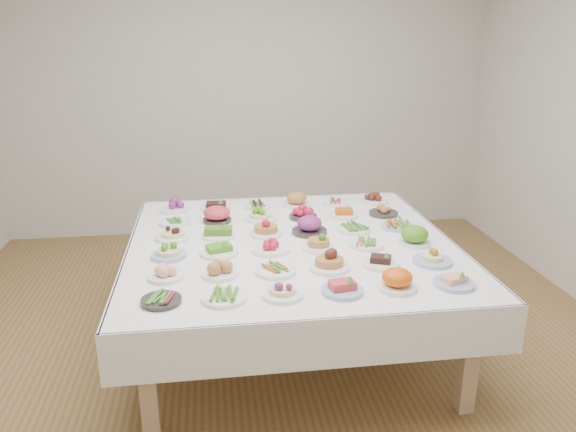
{
  "coord_description": "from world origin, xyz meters",
  "views": [
    {
      "loc": [
        -0.4,
        -3.33,
        2.07
      ],
      "look_at": [
        0.11,
        0.24,
        0.88
      ],
      "focal_mm": 35.0,
      "sensor_mm": 36.0,
      "label": 1
    }
  ],
  "objects": [
    {
      "name": "room_envelope",
      "position": [
        0.0,
        0.0,
        1.83
      ],
      "size": [
        5.02,
        5.02,
        2.81
      ],
      "color": "olive",
      "rests_on": "ground"
    },
    {
      "name": "display_table",
      "position": [
        0.11,
        0.09,
        0.68
      ],
      "size": [
        2.13,
        2.13,
        0.75
      ],
      "color": "white",
      "rests_on": "ground"
    },
    {
      "name": "dish_0",
      "position": [
        -0.67,
        -0.68,
        0.77
      ],
      "size": [
        0.21,
        0.21,
        0.05
      ],
      "color": "#2E2B29",
      "rests_on": "display_table"
    },
    {
      "name": "dish_1",
      "position": [
        -0.35,
        -0.69,
        0.77
      ],
      "size": [
        0.23,
        0.23,
        0.05
      ],
      "color": "white",
      "rests_on": "display_table"
    },
    {
      "name": "dish_2",
      "position": [
        -0.05,
        -0.69,
        0.8
      ],
      "size": [
        0.22,
        0.22,
        0.11
      ],
      "color": "white",
      "rests_on": "display_table"
    },
    {
      "name": "dish_3",
      "position": [
        0.27,
        -0.7,
        0.79
      ],
      "size": [
        0.22,
        0.22,
        0.09
      ],
      "color": "#4C66B2",
      "rests_on": "display_table"
    },
    {
      "name": "dish_4",
      "position": [
        0.57,
        -0.69,
        0.81
      ],
      "size": [
        0.22,
        0.22,
        0.12
      ],
      "color": "white",
      "rests_on": "display_table"
    },
    {
      "name": "dish_5",
      "position": [
        0.89,
        -0.7,
        0.78
      ],
      "size": [
        0.22,
        0.22,
        0.09
      ],
      "color": "#4C66B2",
      "rests_on": "display_table"
    },
    {
      "name": "dish_6",
      "position": [
        -0.67,
        -0.38,
        0.78
      ],
      "size": [
        0.2,
        0.2,
        0.08
      ],
      "color": "white",
      "rests_on": "display_table"
    },
    {
      "name": "dish_7",
      "position": [
        -0.37,
        -0.38,
        0.79
      ],
      "size": [
        0.21,
        0.21,
        0.1
      ],
      "color": "white",
      "rests_on": "display_table"
    },
    {
      "name": "dish_8",
      "position": [
        -0.05,
        -0.39,
        0.77
      ],
      "size": [
        0.24,
        0.24,
        0.05
      ],
      "color": "white",
      "rests_on": "display_table"
    },
    {
      "name": "dish_9",
      "position": [
        0.27,
        -0.38,
        0.82
      ],
      "size": [
        0.23,
        0.23,
        0.15
      ],
      "color": "white",
      "rests_on": "display_table"
    },
    {
      "name": "dish_10",
      "position": [
        0.58,
        -0.37,
        0.78
      ],
      "size": [
        0.22,
        0.22,
        0.08
      ],
      "color": "white",
      "rests_on": "display_table"
    },
    {
      "name": "dish_11",
      "position": [
        0.9,
        -0.38,
        0.8
      ],
      "size": [
        0.23,
        0.23,
        0.11
      ],
      "color": "#4C66B2",
      "rests_on": "display_table"
    },
    {
      "name": "dish_12",
      "position": [
        -0.67,
        -0.07,
        0.81
      ],
      "size": [
        0.21,
        0.21,
        0.12
      ],
      "color": "#4C66B2",
      "rests_on": "display_table"
    },
    {
      "name": "dish_13",
      "position": [
        -0.36,
        -0.06,
        0.79
      ],
      "size": [
        0.23,
        0.23,
        0.1
      ],
      "color": "white",
      "rests_on": "display_table"
    },
    {
      "name": "dish_14",
      "position": [
        -0.04,
        -0.06,
        0.79
      ],
      "size": [
        0.24,
        0.24,
        0.09
      ],
      "color": "white",
      "rests_on": "display_table"
    },
    {
      "name": "dish_15",
      "position": [
        0.27,
        -0.06,
        0.79
      ],
      "size": [
        0.2,
        0.2,
        0.11
      ],
      "color": "white",
      "rests_on": "display_table"
    },
    {
      "name": "dish_16",
      "position": [
        0.58,
        -0.06,
        0.77
      ],
      "size": [
        0.22,
        0.22,
        0.05
      ],
      "color": "white",
      "rests_on": "display_table"
    },
    {
      "name": "dish_17",
      "position": [
        0.9,
        -0.07,
        0.81
      ],
      "size": [
        0.21,
        0.21,
        0.13
      ],
      "color": "white",
      "rests_on": "display_table"
    },
    {
      "name": "dish_18",
      "position": [
        -0.66,
        0.25,
        0.81
      ],
      "size": [
        0.22,
        0.22,
        0.12
      ],
      "color": "white",
      "rests_on": "display_table"
    },
    {
      "name": "dish_19",
      "position": [
        -0.36,
        0.24,
        0.8
      ],
      "size": [
        0.21,
        0.21,
        0.1
      ],
      "color": "white",
      "rests_on": "display_table"
    },
    {
      "name": "dish_20",
      "position": [
        -0.04,
        0.24,
        0.82
      ],
      "size": [
        0.21,
        0.21,
        0.14
      ],
      "color": "white",
      "rests_on": "display_table"
    },
    {
      "name": "dish_21",
      "position": [
        0.26,
        0.24,
        0.81
      ],
      "size": [
        0.24,
        0.24,
        0.13
      ],
      "color": "#2E2B29",
      "rests_on": "display_table"
    },
    {
      "name": "dish_22",
      "position": [
        0.58,
        0.24,
        0.77
      ],
      "size": [
        0.23,
        0.23,
        0.05
      ],
      "color": "white",
      "rests_on": "display_table"
    },
    {
      "name": "dish_23",
      "position": [
        0.89,
        0.25,
        0.78
      ],
      "size": [
        0.23,
        0.22,
        0.06
      ],
      "color": "#4C66B2",
      "rests_on": "display_table"
    },
    {
      "name": "dish_24",
      "position": [
        -0.67,
        0.56,
        0.77
      ],
      "size": [
        0.21,
        0.21,
        0.05
      ],
      "color": "white",
      "rests_on": "display_table"
    },
    {
      "name": "dish_25",
      "position": [
        -0.36,
        0.57,
        0.82
      ],
      "size": [
        0.21,
        0.21,
        0.13
      ],
      "color": "#2E2B29",
      "rests_on": "display_table"
    },
    {
      "name": "dish_26",
      "position": [
        -0.05,
        0.57,
        0.81
      ],
      "size": [
        0.23,
        0.23,
        0.13
      ],
      "color": "white",
      "rests_on": "display_table"
    },
    {
      "name": "dish_27",
      "position": [
        0.27,
        0.56,
        0.79
      ],
      "size": [
        0.2,
        0.2,
        0.09
      ],
      "color": "#2E2B29",
      "rests_on": "display_table"
    },
    {
      "name": "dish_28",
      "position": [
        0.58,
        0.56,
        0.78
      ],
      "size": [
        0.21,
        0.21,
        0.09
      ],
      "color": "white",
      "rests_on": "display_table"
    },
    {
      "name": "dish_29",
      "position": [
        0.88,
        0.55,
        0.78
      ],
      "size": [
        0.21,
        0.21,
        0.08
      ],
      "color": "#2E2B29",
      "rests_on": "display_table"
    },
    {
      "name": "dish_30",
      "position": [
        -0.68,
        0.88,
        0.8
      ],
      "size": [
        0.23,
        0.23,
        0.11
      ],
      "color": "white",
      "rests_on": "display_table"
    },
    {
      "name": "dish_31",
      "position": [
        -0.36,
        0.87,
        0.79
      ],
      "size": [
        0.23,
        0.23,
        0.1
      ],
      "color": "white",
      "rests_on": "display_table"
    },
    {
      "name": "dish_32",
      "position": [
        -0.04,
        0.87,
        0.77
      ],
      "size": [
        0.2,
        0.2,
        0.05
      ],
      "color": "white",
      "rests_on": "display_table"
    },
    {
      "name": "dish_33",
      "position": [
        0.27,
        0.87,
        0.8
      ],
      "size": [
        0.22,
        0.22,
        0.11
      ],
      "color": "white",
      "rests_on": "display_table"
    },
    {
      "name": "dish_34",
      "position": [
        0.58,
        0.87,
        0.77
      ],
      "size": [
        0.21,
        0.21,
        0.05
      ],
      "color": "white",
      "rests_on": "display_table"
    },
    {
      "name": "dish_35",
      "position": [
        0.9,
        0.88,
        0.79
      ],
      "size": [
        0.24,
        0.24,
        0.1
      ],
      "color": "white",
      "rests_on": "display_table"
    }
  ]
}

